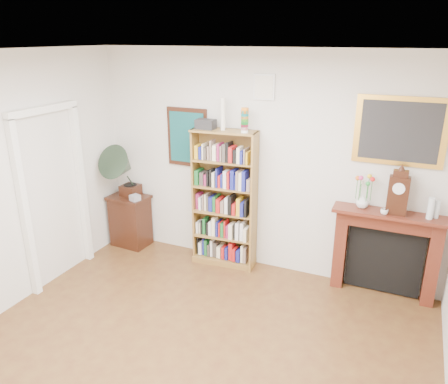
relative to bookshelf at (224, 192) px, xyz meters
name	(u,v)px	position (x,y,z in m)	size (l,w,h in m)	color
room	(155,247)	(0.45, -2.33, 0.38)	(4.51, 5.01, 2.81)	#4E2A17
door_casing	(53,182)	(-1.76, -1.13, 0.24)	(0.08, 1.02, 2.17)	white
teal_poster	(187,137)	(-0.60, 0.15, 0.63)	(0.58, 0.04, 0.78)	black
small_picture	(264,87)	(0.45, 0.15, 1.33)	(0.26, 0.04, 0.30)	white
gilt_painting	(400,131)	(2.00, 0.15, 0.93)	(0.95, 0.04, 0.75)	gold
bookshelf	(224,192)	(0.00, 0.00, 0.00)	(0.86, 0.37, 2.10)	brown
side_cabinet	(130,220)	(-1.48, -0.05, -0.64)	(0.55, 0.40, 0.75)	black
fireplace	(386,246)	(2.02, 0.08, -0.40)	(1.26, 0.32, 1.06)	#4C1C11
gramophone	(123,168)	(-1.48, -0.12, 0.18)	(0.51, 0.62, 0.79)	black
cd_stack	(135,198)	(-1.29, -0.15, -0.23)	(0.12, 0.12, 0.08)	#B0B0BC
mantel_clock	(398,193)	(2.07, 0.01, 0.28)	(0.22, 0.13, 0.50)	black
flower_vase	(363,201)	(1.71, 0.05, 0.11)	(0.15, 0.15, 0.15)	silver
teacup	(384,212)	(1.96, -0.06, 0.07)	(0.08, 0.08, 0.06)	white
bottle_left	(431,208)	(2.41, 0.01, 0.16)	(0.07, 0.07, 0.24)	silver
bottle_right	(437,209)	(2.47, 0.06, 0.14)	(0.06, 0.06, 0.20)	silver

